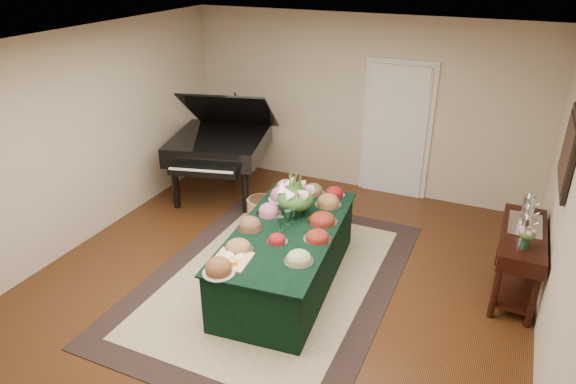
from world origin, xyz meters
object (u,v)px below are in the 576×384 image
at_px(buffet_table, 287,256).
at_px(mahogany_sideboard, 521,246).
at_px(grand_piano, 220,144).
at_px(floral_centerpiece, 295,194).

relative_size(buffet_table, mahogany_sideboard, 1.87).
height_order(grand_piano, mahogany_sideboard, grand_piano).
distance_m(buffet_table, mahogany_sideboard, 2.56).
xyz_separation_m(floral_centerpiece, grand_piano, (-1.86, 1.40, -0.14)).
relative_size(floral_centerpiece, mahogany_sideboard, 0.34).
bearing_deg(floral_centerpiece, grand_piano, 143.02).
bearing_deg(mahogany_sideboard, floral_centerpiece, -168.49).
bearing_deg(buffet_table, mahogany_sideboard, 19.78).
xyz_separation_m(grand_piano, mahogany_sideboard, (4.31, -0.90, -0.22)).
relative_size(grand_piano, mahogany_sideboard, 1.49).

